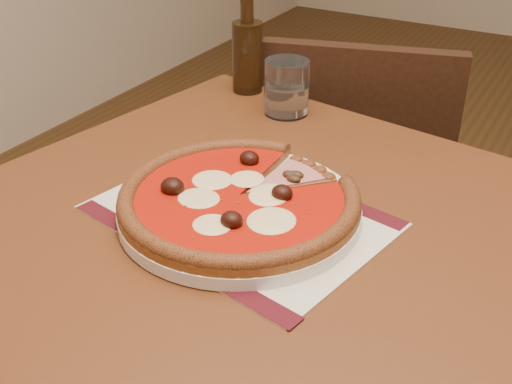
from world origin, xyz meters
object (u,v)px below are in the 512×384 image
table (249,277)px  plate (240,209)px  pizza (239,197)px  bottle (247,53)px  chair_far (355,185)px  water_glass (287,87)px

table → plate: plate is taller
pizza → bottle: bottle is taller
chair_far → pizza: chair_far is taller
plate → bottle: (-0.23, 0.41, 0.07)m
table → water_glass: size_ratio=9.27×
pizza → water_glass: (-0.11, 0.35, 0.02)m
chair_far → bottle: size_ratio=4.29×
table → chair_far: (-0.07, 0.61, -0.17)m
chair_far → bottle: 0.44m
table → bottle: 0.50m
table → plate: bearing=-163.1°
plate → pizza: (-0.00, -0.00, 0.02)m
table → water_glass: bearing=109.2°
table → pizza: size_ratio=2.82×
plate → bottle: bearing=118.9°
table → chair_far: bearing=96.3°
table → bottle: size_ratio=4.69×
pizza → water_glass: size_ratio=3.29×
chair_far → pizza: bearing=79.3°
chair_far → bottle: bearing=34.0°
table → pizza: 0.13m
table → water_glass: 0.39m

